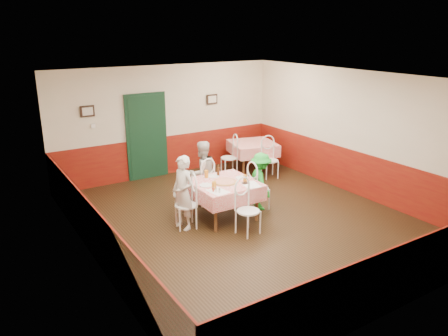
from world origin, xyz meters
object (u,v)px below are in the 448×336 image
chair_right (259,189)px  glass_b (245,178)px  glass_a (214,186)px  wallet (245,183)px  diner_left (183,193)px  diner_right (261,181)px  chair_far (203,184)px  chair_left (186,205)px  diner_far (202,173)px  chair_second_b (270,161)px  beer_bottle (218,171)px  main_table (224,200)px  pizza (225,182)px  glass_c (206,174)px  second_table (253,156)px  chair_near (248,211)px  chair_second_a (229,158)px

chair_right → glass_b: 0.64m
glass_a → wallet: 0.68m
diner_left → diner_right: bearing=76.4°
chair_far → glass_b: 1.17m
diner_right → chair_left: bearing=105.0°
diner_right → diner_far: bearing=60.0°
chair_far → diner_right: bearing=130.3°
chair_second_b → glass_a: glass_a is taller
chair_right → beer_bottle: 0.94m
main_table → chair_second_b: 2.75m
glass_b → beer_bottle: bearing=114.3°
chair_left → diner_far: 1.26m
diner_far → pizza: bearing=84.2°
chair_right → glass_c: (-1.00, 0.44, 0.39)m
second_table → chair_near: 3.86m
chair_right → second_table: bearing=-33.3°
second_table → chair_right: size_ratio=1.24×
chair_near → chair_second_b: same height
beer_bottle → diner_far: 0.55m
glass_b → second_table: bearing=51.3°
glass_c → beer_bottle: (0.26, -0.04, 0.03)m
chair_near → beer_bottle: beer_bottle is taller
second_table → chair_second_b: (0.00, -0.75, 0.08)m
chair_second_b → diner_left: diner_left is taller
main_table → chair_second_b: chair_second_b is taller
chair_left → chair_second_a: (2.41, 2.22, 0.00)m
chair_right → beer_bottle: (-0.75, 0.40, 0.41)m
pizza → diner_right: bearing=1.7°
main_table → diner_left: bearing=179.3°
chair_left → diner_far: size_ratio=0.65×
chair_near → main_table: bearing=80.8°
chair_near → glass_b: bearing=51.4°
glass_c → chair_far: bearing=68.8°
diner_left → glass_c: bearing=106.1°
pizza → diner_left: 0.90m
chair_second_b → glass_b: 2.60m
chair_second_b → diner_far: diner_far is taller
glass_b → diner_far: bearing=108.0°
second_table → diner_right: bearing=-122.2°
wallet → diner_far: (-0.29, 1.20, -0.07)m
glass_b → beer_bottle: 0.64m
chair_near → pizza: bearing=81.0°
glass_a → wallet: size_ratio=1.39×
main_table → chair_left: size_ratio=1.36×
chair_right → glass_a: 1.31m
chair_far → diner_far: 0.25m
diner_left → diner_right: 1.80m
pizza → diner_far: size_ratio=0.32×
pizza → wallet: (0.30, -0.26, -0.00)m
glass_b → diner_right: 0.61m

